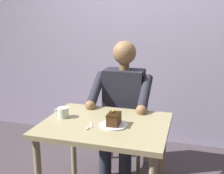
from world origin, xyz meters
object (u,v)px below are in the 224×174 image
object	(u,v)px
seated_person	(122,108)
dining_table	(105,135)
cake_slice	(114,119)
coffee_cup	(63,112)
dessert_spoon	(89,127)
chair	(126,119)

from	to	relation	value
seated_person	dining_table	bearing A→B (deg)	90.00
dining_table	cake_slice	world-z (taller)	cake_slice
cake_slice	coffee_cup	xyz separation A→B (m)	(0.42, -0.05, -0.01)
seated_person	dessert_spoon	size ratio (longest dim) A/B	9.07
seated_person	dessert_spoon	world-z (taller)	seated_person
chair	cake_slice	distance (m)	0.76
seated_person	coffee_cup	world-z (taller)	seated_person
seated_person	coffee_cup	size ratio (longest dim) A/B	10.51
chair	coffee_cup	world-z (taller)	chair
chair	coffee_cup	bearing A→B (deg)	62.03
dining_table	chair	xyz separation A→B (m)	(0.00, -0.67, -0.12)
coffee_cup	dessert_spoon	xyz separation A→B (m)	(-0.26, 0.13, -0.04)
dining_table	dessert_spoon	distance (m)	0.17
chair	cake_slice	world-z (taller)	chair
cake_slice	coffee_cup	distance (m)	0.43
seated_person	coffee_cup	xyz separation A→B (m)	(0.35, 0.48, 0.09)
dining_table	seated_person	size ratio (longest dim) A/B	0.73
chair	dessert_spoon	bearing A→B (deg)	83.94
coffee_cup	dessert_spoon	bearing A→B (deg)	154.29
cake_slice	dessert_spoon	distance (m)	0.18
dining_table	chair	bearing A→B (deg)	-90.00
chair	seated_person	size ratio (longest dim) A/B	0.72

